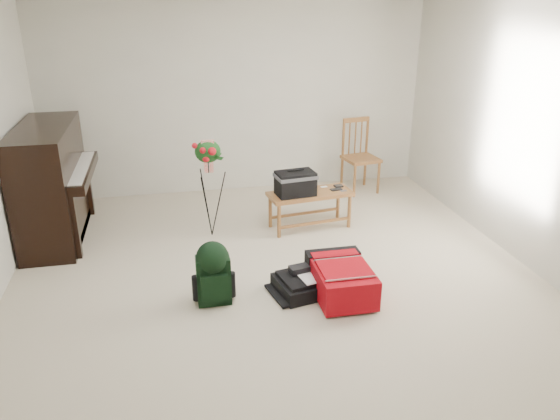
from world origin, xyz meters
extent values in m
cube|color=beige|center=(0.00, 0.00, 0.00)|extent=(5.00, 5.50, 0.01)
cube|color=white|center=(0.00, 0.00, 2.50)|extent=(5.00, 5.50, 0.01)
cube|color=beige|center=(0.00, 2.75, 1.25)|extent=(5.00, 0.04, 2.50)
cube|color=beige|center=(2.50, 0.00, 1.25)|extent=(0.04, 5.50, 2.50)
cube|color=black|center=(-2.20, 1.60, 0.62)|extent=(0.55, 1.50, 1.25)
cube|color=black|center=(-1.90, 1.60, 0.73)|extent=(0.28, 1.30, 0.10)
cube|color=white|center=(-1.90, 1.60, 0.78)|extent=(0.22, 1.20, 0.02)
cube|color=black|center=(-2.15, 1.60, 0.05)|extent=(0.45, 1.30, 0.10)
cube|color=olive|center=(0.62, 1.26, 0.41)|extent=(1.00, 0.50, 0.04)
cylinder|color=olive|center=(0.19, 1.11, 0.20)|extent=(0.04, 0.04, 0.39)
cylinder|color=olive|center=(0.19, 1.41, 0.20)|extent=(0.04, 0.04, 0.39)
cylinder|color=olive|center=(1.05, 1.11, 0.20)|extent=(0.04, 0.04, 0.39)
cylinder|color=olive|center=(1.05, 1.41, 0.20)|extent=(0.04, 0.04, 0.39)
cube|color=olive|center=(1.60, 2.31, 0.45)|extent=(0.49, 0.49, 0.04)
cylinder|color=olive|center=(1.41, 2.13, 0.22)|extent=(0.04, 0.04, 0.43)
cylinder|color=olive|center=(1.41, 2.49, 0.22)|extent=(0.04, 0.04, 0.43)
cylinder|color=olive|center=(1.78, 2.13, 0.22)|extent=(0.04, 0.04, 0.43)
cylinder|color=olive|center=(1.78, 2.49, 0.22)|extent=(0.04, 0.04, 0.43)
cube|color=olive|center=(1.60, 2.49, 0.95)|extent=(0.38, 0.10, 0.06)
cylinder|color=olive|center=(1.41, 2.49, 0.71)|extent=(0.04, 0.04, 0.52)
cylinder|color=olive|center=(1.78, 2.49, 0.71)|extent=(0.04, 0.04, 0.52)
cube|color=red|center=(0.50, -0.28, 0.16)|extent=(0.49, 0.72, 0.28)
cube|color=black|center=(0.50, 0.00, 0.16)|extent=(0.50, 0.17, 0.30)
cube|color=red|center=(0.50, -0.33, 0.31)|extent=(0.43, 0.41, 0.02)
cube|color=silver|center=(0.50, -0.53, 0.31)|extent=(0.45, 0.01, 0.01)
cube|color=black|center=(0.23, -0.14, 0.07)|extent=(0.64, 0.55, 0.13)
cube|color=black|center=(0.23, -0.14, 0.15)|extent=(0.56, 0.47, 0.03)
cube|color=white|center=(0.25, -0.16, 0.18)|extent=(0.31, 0.38, 0.01)
cube|color=black|center=(0.18, -0.07, 0.21)|extent=(0.20, 0.15, 0.06)
cube|color=black|center=(-0.62, -0.15, 0.22)|extent=(0.29, 0.18, 0.44)
cube|color=black|center=(-0.62, -0.26, 0.20)|extent=(0.23, 0.05, 0.25)
sphere|color=black|center=(-0.62, -0.15, 0.44)|extent=(0.28, 0.28, 0.28)
cube|color=black|center=(-0.69, -0.05, 0.22)|extent=(0.04, 0.03, 0.39)
cube|color=black|center=(-0.56, -0.05, 0.22)|extent=(0.04, 0.03, 0.39)
cylinder|color=black|center=(-0.52, 1.28, 0.89)|extent=(0.01, 0.01, 0.30)
ellipsoid|color=#164918|center=(-0.52, 1.28, 0.97)|extent=(0.28, 0.20, 0.26)
cube|color=red|center=(-0.52, 1.26, 1.06)|extent=(0.14, 0.05, 0.08)
camera|label=1|loc=(-0.91, -4.36, 2.59)|focal=35.00mm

